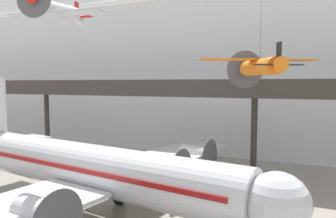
{
  "coord_description": "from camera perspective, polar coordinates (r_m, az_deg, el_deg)",
  "views": [
    {
      "loc": [
        5.73,
        -10.41,
        10.1
      ],
      "look_at": [
        -3.72,
        11.18,
        8.25
      ],
      "focal_mm": 35.0,
      "sensor_mm": 36.0,
      "label": 1
    }
  ],
  "objects": [
    {
      "name": "mezzanine_walkway",
      "position": [
        36.66,
        14.63,
        2.41
      ],
      "size": [
        110.0,
        3.2,
        10.53
      ],
      "color": "#38332D",
      "rests_on": "ground"
    },
    {
      "name": "suspended_plane_silver_racer",
      "position": [
        24.1,
        -18.64,
        15.97
      ],
      "size": [
        6.84,
        5.63,
        4.21
      ],
      "rotation": [
        0.0,
        0.0,
        4.87
      ],
      "color": "silver"
    },
    {
      "name": "hangar_back_wall",
      "position": [
        45.4,
        16.45,
        5.68
      ],
      "size": [
        140.0,
        3.0,
        22.35
      ],
      "color": "silver",
      "rests_on": "ground"
    },
    {
      "name": "airliner_silver_main",
      "position": [
        26.0,
        -13.57,
        -10.07
      ],
      "size": [
        32.02,
        36.72,
        10.58
      ],
      "rotation": [
        0.0,
        0.0,
        -0.16
      ],
      "color": "silver",
      "rests_on": "ground"
    },
    {
      "name": "suspended_plane_orange_highwing",
      "position": [
        26.98,
        15.71,
        7.15
      ],
      "size": [
        8.95,
        8.01,
        8.51
      ],
      "rotation": [
        0.0,
        0.0,
        2.08
      ],
      "color": "orange"
    }
  ]
}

